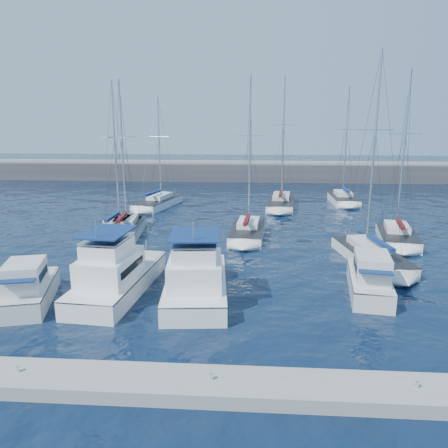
# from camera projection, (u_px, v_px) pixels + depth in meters

# --- Properties ---
(ground) EXTENTS (220.00, 220.00, 0.00)m
(ground) POSITION_uv_depth(u_px,v_px,m) (228.00, 289.00, 28.24)
(ground) COLOR black
(ground) RESTS_ON ground
(breakwater) EXTENTS (160.00, 6.00, 4.45)m
(breakwater) POSITION_uv_depth(u_px,v_px,m) (245.00, 174.00, 78.43)
(breakwater) COLOR #424244
(breakwater) RESTS_ON ground
(dock) EXTENTS (40.00, 2.20, 0.60)m
(dock) POSITION_uv_depth(u_px,v_px,m) (211.00, 386.00, 17.51)
(dock) COLOR gray
(dock) RESTS_ON ground
(dock_cleat_near_port) EXTENTS (0.16, 0.16, 0.25)m
(dock_cleat_near_port) POSITION_uv_depth(u_px,v_px,m) (18.00, 369.00, 17.94)
(dock_cleat_near_port) COLOR silver
(dock_cleat_near_port) RESTS_ON dock
(dock_cleat_centre) EXTENTS (0.16, 0.16, 0.25)m
(dock_cleat_centre) POSITION_uv_depth(u_px,v_px,m) (211.00, 377.00, 17.41)
(dock_cleat_centre) COLOR silver
(dock_cleat_centre) RESTS_ON dock
(dock_cleat_near_stbd) EXTENTS (0.16, 0.16, 0.25)m
(dock_cleat_near_stbd) POSITION_uv_depth(u_px,v_px,m) (417.00, 385.00, 16.87)
(dock_cleat_near_stbd) COLOR silver
(dock_cleat_near_stbd) RESTS_ON dock
(motor_yacht_port_outer) EXTENTS (3.87, 6.37, 3.20)m
(motor_yacht_port_outer) POSITION_uv_depth(u_px,v_px,m) (29.00, 290.00, 25.69)
(motor_yacht_port_outer) COLOR silver
(motor_yacht_port_outer) RESTS_ON ground
(motor_yacht_port_inner) EXTENTS (4.22, 9.97, 4.69)m
(motor_yacht_port_inner) POSITION_uv_depth(u_px,v_px,m) (116.00, 276.00, 27.34)
(motor_yacht_port_inner) COLOR white
(motor_yacht_port_inner) RESTS_ON ground
(motor_yacht_stbd_inner) EXTENTS (4.48, 9.35, 4.69)m
(motor_yacht_stbd_inner) POSITION_uv_depth(u_px,v_px,m) (196.00, 280.00, 26.65)
(motor_yacht_stbd_inner) COLOR white
(motor_yacht_stbd_inner) RESTS_ON ground
(motor_yacht_stbd_outer) EXTENTS (3.27, 6.68, 3.20)m
(motor_yacht_stbd_outer) POSITION_uv_depth(u_px,v_px,m) (370.00, 280.00, 27.18)
(motor_yacht_stbd_outer) COLOR silver
(motor_yacht_stbd_outer) RESTS_ON ground
(sailboat_mid_a) EXTENTS (3.19, 7.42, 14.48)m
(sailboat_mid_a) POSITION_uv_depth(u_px,v_px,m) (117.00, 229.00, 41.71)
(sailboat_mid_a) COLOR silver
(sailboat_mid_a) RESTS_ON ground
(sailboat_mid_b) EXTENTS (3.86, 8.14, 14.60)m
(sailboat_mid_b) POSITION_uv_depth(u_px,v_px,m) (125.00, 229.00, 41.67)
(sailboat_mid_b) COLOR silver
(sailboat_mid_b) RESTS_ON ground
(sailboat_mid_c) EXTENTS (3.51, 8.30, 14.84)m
(sailboat_mid_c) POSITION_uv_depth(u_px,v_px,m) (248.00, 231.00, 40.71)
(sailboat_mid_c) COLOR white
(sailboat_mid_c) RESTS_ON ground
(sailboat_mid_d) EXTENTS (4.59, 9.32, 15.99)m
(sailboat_mid_d) POSITION_uv_depth(u_px,v_px,m) (370.00, 255.00, 33.55)
(sailboat_mid_d) COLOR silver
(sailboat_mid_d) RESTS_ON ground
(sailboat_mid_e) EXTENTS (4.36, 8.09, 15.23)m
(sailboat_mid_e) POSITION_uv_depth(u_px,v_px,m) (397.00, 236.00, 39.06)
(sailboat_mid_e) COLOR white
(sailboat_mid_e) RESTS_ON ground
(sailboat_back_a) EXTENTS (5.04, 9.33, 13.77)m
(sailboat_back_a) POSITION_uv_depth(u_px,v_px,m) (158.00, 203.00, 54.77)
(sailboat_back_a) COLOR white
(sailboat_back_a) RESTS_ON ground
(sailboat_back_b) EXTENTS (4.12, 9.93, 16.16)m
(sailboat_back_b) POSITION_uv_depth(u_px,v_px,m) (281.00, 202.00, 54.81)
(sailboat_back_b) COLOR silver
(sailboat_back_b) RESTS_ON ground
(sailboat_back_c) EXTENTS (3.06, 7.15, 15.14)m
(sailboat_back_c) POSITION_uv_depth(u_px,v_px,m) (343.00, 199.00, 57.00)
(sailboat_back_c) COLOR white
(sailboat_back_c) RESTS_ON ground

